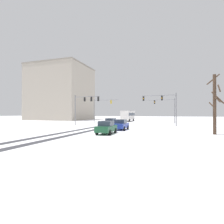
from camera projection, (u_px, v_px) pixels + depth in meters
The scene contains 13 objects.
wheel_track_left_lane at pixel (68, 132), 24.49m from camera, with size 1.05×35.83×0.01m, color #38383D.
wheel_track_right_lane at pixel (83, 132), 23.77m from camera, with size 1.05×35.83×0.01m, color #38383D.
sidewalk_kerb_right at pixel (196, 138), 17.92m from camera, with size 4.00×35.83×0.12m, color white.
traffic_signal_far_left at pixel (101, 106), 46.96m from camera, with size 6.99×0.38×6.50m.
traffic_signal_far_right at pixel (166, 106), 45.57m from camera, with size 7.23×0.38×6.50m.
traffic_signal_near_left at pixel (85, 103), 37.34m from camera, with size 5.82×0.43×6.50m.
traffic_signal_near_right at pixel (164, 103), 34.25m from camera, with size 6.61×0.44×6.50m.
car_black_lead at pixel (111, 122), 34.45m from camera, with size 1.99×4.18×1.62m.
car_blue_second at pixel (121, 125), 27.43m from camera, with size 1.87×4.12×1.62m.
car_dark_green_third at pixel (106, 127), 22.06m from camera, with size 1.94×4.15×1.62m.
bus_oncoming at pixel (128, 115), 57.77m from camera, with size 2.83×11.04×3.38m.
bare_tree_sidewalk_mid at pixel (215, 103), 21.42m from camera, with size 1.79×1.82×7.53m.
office_building_far_left_block at pixel (61, 93), 72.39m from camera, with size 21.84×19.69×21.85m.
Camera 1 is at (9.22, -5.06, 2.57)m, focal length 28.25 mm.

